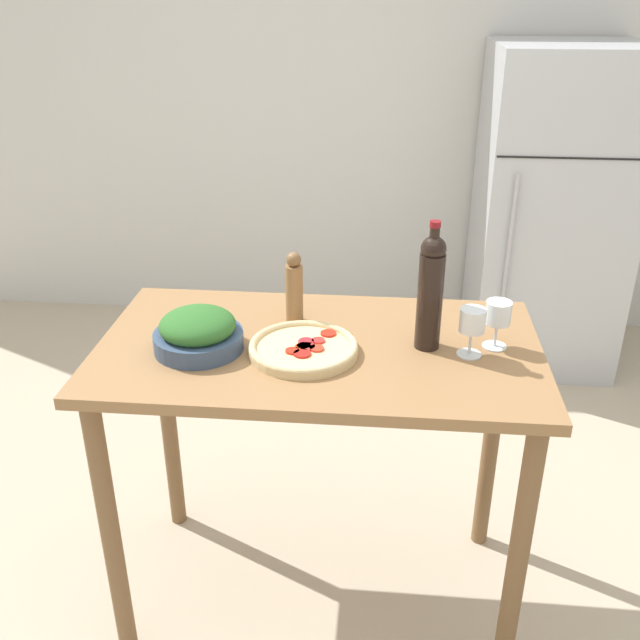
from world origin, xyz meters
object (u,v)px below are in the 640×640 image
object	(u,v)px
pepper_mill	(294,289)
homemade_pizza	(303,348)
salad_bowl	(198,332)
wine_glass_near	(472,323)
refrigerator	(550,211)
wine_bottle	(431,290)
wine_glass_far	(498,315)

from	to	relation	value
pepper_mill	homemade_pizza	size ratio (longest dim) A/B	0.72
pepper_mill	salad_bowl	distance (m)	0.32
wine_glass_near	refrigerator	bearing A→B (deg)	72.13
refrigerator	wine_bottle	xyz separation A→B (m)	(-0.70, -1.79, 0.31)
refrigerator	wine_bottle	size ratio (longest dim) A/B	4.36
pepper_mill	salad_bowl	bearing A→B (deg)	-139.90
pepper_mill	wine_glass_near	bearing A→B (deg)	-18.42
refrigerator	wine_glass_near	bearing A→B (deg)	-107.87
wine_glass_near	wine_glass_far	xyz separation A→B (m)	(0.08, 0.05, 0.00)
refrigerator	homemade_pizza	bearing A→B (deg)	-119.35
wine_glass_near	homemade_pizza	world-z (taller)	wine_glass_near
salad_bowl	homemade_pizza	distance (m)	0.30
wine_glass_far	salad_bowl	xyz separation A→B (m)	(-0.83, -0.09, -0.05)
wine_glass_far	wine_bottle	bearing A→B (deg)	-175.24
wine_glass_far	salad_bowl	distance (m)	0.83
refrigerator	homemade_pizza	distance (m)	2.14
salad_bowl	homemade_pizza	world-z (taller)	salad_bowl
wine_bottle	homemade_pizza	size ratio (longest dim) A/B	1.21
wine_bottle	salad_bowl	distance (m)	0.65
wine_bottle	pepper_mill	bearing A→B (deg)	161.61
wine_glass_near	salad_bowl	world-z (taller)	wine_glass_near
wine_glass_near	wine_glass_far	distance (m)	0.09
wine_glass_near	wine_bottle	bearing A→B (deg)	161.46
wine_bottle	wine_glass_far	xyz separation A→B (m)	(0.19, 0.02, -0.07)
wine_glass_far	homemade_pizza	world-z (taller)	wine_glass_far
refrigerator	wine_glass_near	world-z (taller)	refrigerator
wine_glass_near	wine_glass_far	world-z (taller)	same
refrigerator	pepper_mill	size ratio (longest dim) A/B	7.32
refrigerator	pepper_mill	bearing A→B (deg)	-123.45
wine_bottle	wine_glass_far	world-z (taller)	wine_bottle
refrigerator	salad_bowl	distance (m)	2.30
salad_bowl	wine_bottle	bearing A→B (deg)	6.76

